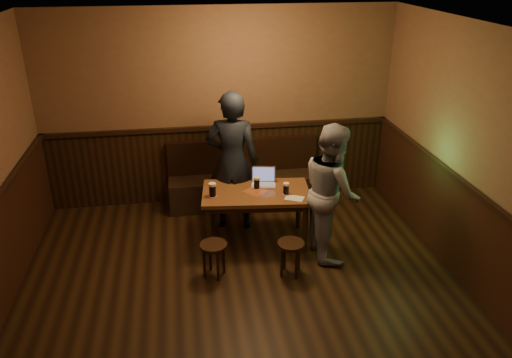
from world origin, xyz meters
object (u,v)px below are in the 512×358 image
Objects in this scene: pub_table at (256,198)px; pint_mid at (257,183)px; person_suit at (232,162)px; bench at (244,184)px; laptop at (264,180)px; pint_left at (212,190)px; stool_right at (291,249)px; person_grey at (332,191)px; stool_left at (214,250)px; pint_right at (286,189)px.

pub_table is 8.93× the size of pint_mid.
person_suit reaches higher than pint_mid.
bench reaches higher than pint_mid.
pint_left is at bearing -149.52° from laptop.
stool_right is 0.25× the size of person_grey.
bench is at bearing 98.37° from stool_right.
person_grey is at bearing -29.82° from pint_mid.
stool_left is 1.00× the size of stool_right.
stool_right is at bearing -64.54° from pub_table.
stool_left is 2.78× the size of pint_right.
person_grey reaches higher than pint_mid.
person_suit reaches higher than stool_left.
stool_left is 1.56m from person_grey.
laptop is (0.73, 0.88, 0.43)m from stool_left.
stool_right is 0.80m from pint_right.
pint_left is 0.52× the size of laptop.
pint_mid is (-0.25, 0.87, 0.45)m from stool_right.
laptop reaches higher than pint_left.
bench is at bearing 106.04° from pint_right.
pub_table is (-0.00, -1.09, 0.31)m from bench.
pint_left is 1.43m from person_grey.
stool_left is at bearing 100.82° from person_grey.
stool_left is 1.18m from pint_right.
laptop reaches higher than stool_right.
pub_table is 4.11× the size of laptop.
stool_right is at bearing 125.70° from person_suit.
person_suit is (0.36, 1.13, 0.61)m from stool_left.
stool_left is 2.70× the size of pint_mid.
laptop is (0.13, -0.89, 0.45)m from bench.
pint_left is 0.72m from laptop.
stool_right is 0.22× the size of person_suit.
pub_table is at bearing 131.37° from person_suit.
bench is 1.36m from pint_right.
stool_left is 0.25× the size of person_grey.
person_grey is at bearing -13.53° from pint_left.
pint_right is (0.08, 0.66, 0.45)m from stool_right.
pint_mid is at bearing 59.44° from person_grey.
pub_table is 0.95m from stool_left.
laptop is (-0.22, 0.33, -0.02)m from pint_right.
stool_right is 2.69× the size of pint_mid.
stool_left is at bearing -124.61° from pub_table.
person_grey is (0.50, -0.25, 0.05)m from pint_right.
pub_table is at bearing 109.20° from stool_right.
person_grey reaches higher than laptop.
person_grey is at bearing 155.49° from person_suit.
pub_table is 0.28m from laptop.
stool_left is 1.33m from person_suit.
pint_right is (0.33, -0.22, -0.00)m from pint_mid.
person_grey reaches higher than stool_right.
bench reaches higher than stool_right.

